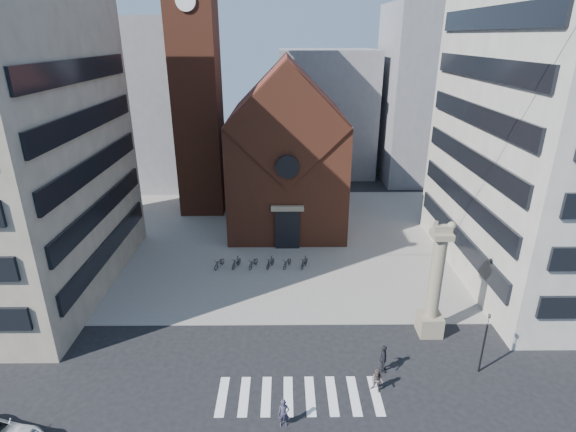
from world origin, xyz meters
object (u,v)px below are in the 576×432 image
object	(u,v)px
lion_column	(434,291)
traffic_light	(484,342)
pedestrian_1	(377,381)
scooter_0	(219,263)
pedestrian_0	(284,413)
pedestrian_2	(383,359)

from	to	relation	value
lion_column	traffic_light	world-z (taller)	lion_column
lion_column	pedestrian_1	world-z (taller)	lion_column
scooter_0	pedestrian_0	bearing A→B (deg)	-48.49
traffic_light	pedestrian_1	size ratio (longest dim) A/B	2.75
traffic_light	pedestrian_2	size ratio (longest dim) A/B	2.24
pedestrian_0	pedestrian_2	world-z (taller)	pedestrian_2
pedestrian_0	pedestrian_1	size ratio (longest dim) A/B	1.10
traffic_light	pedestrian_0	distance (m)	13.12
pedestrian_1	pedestrian_2	world-z (taller)	pedestrian_2
pedestrian_1	pedestrian_2	bearing A→B (deg)	103.96
pedestrian_0	pedestrian_1	distance (m)	6.08
pedestrian_0	scooter_0	bearing A→B (deg)	106.69
lion_column	pedestrian_0	bearing A→B (deg)	-141.84
lion_column	pedestrian_2	size ratio (longest dim) A/B	4.52
lion_column	scooter_0	bearing A→B (deg)	148.79
pedestrian_1	scooter_0	bearing A→B (deg)	162.70
traffic_light	scooter_0	xyz separation A→B (m)	(-18.26, 13.86, -1.79)
lion_column	traffic_light	size ratio (longest dim) A/B	2.02
scooter_0	lion_column	bearing A→B (deg)	-7.82
traffic_light	pedestrian_0	xyz separation A→B (m)	(-12.37, -4.15, -1.43)
lion_column	traffic_light	distance (m)	4.62
pedestrian_0	scooter_0	size ratio (longest dim) A/B	1.00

